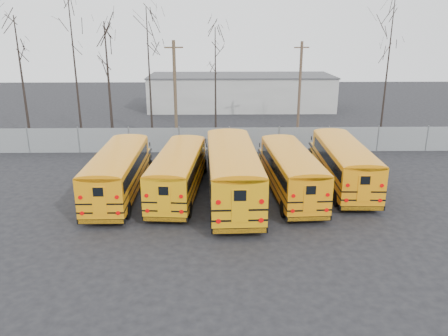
{
  "coord_description": "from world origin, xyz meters",
  "views": [
    {
      "loc": [
        -1.04,
        -21.95,
        9.52
      ],
      "look_at": [
        -0.59,
        2.72,
        1.6
      ],
      "focal_mm": 35.0,
      "sensor_mm": 36.0,
      "label": 1
    }
  ],
  "objects_px": {
    "bus_e": "(343,161)",
    "utility_pole_left": "(175,92)",
    "bus_c": "(232,168)",
    "utility_pole_right": "(300,86)",
    "bus_d": "(291,168)",
    "bus_b": "(179,169)",
    "bus_a": "(118,169)"
  },
  "relations": [
    {
      "from": "bus_c",
      "to": "bus_e",
      "type": "distance_m",
      "value": 7.3
    },
    {
      "from": "bus_c",
      "to": "utility_pole_right",
      "type": "bearing_deg",
      "value": 66.61
    },
    {
      "from": "bus_c",
      "to": "bus_e",
      "type": "height_order",
      "value": "bus_c"
    },
    {
      "from": "bus_e",
      "to": "utility_pole_left",
      "type": "distance_m",
      "value": 15.87
    },
    {
      "from": "bus_d",
      "to": "utility_pole_right",
      "type": "height_order",
      "value": "utility_pole_right"
    },
    {
      "from": "bus_c",
      "to": "bus_d",
      "type": "xyz_separation_m",
      "value": [
        3.49,
        0.73,
        -0.26
      ]
    },
    {
      "from": "bus_b",
      "to": "bus_c",
      "type": "bearing_deg",
      "value": -8.81
    },
    {
      "from": "bus_a",
      "to": "bus_c",
      "type": "xyz_separation_m",
      "value": [
        6.63,
        -0.67,
        0.22
      ]
    },
    {
      "from": "bus_d",
      "to": "utility_pole_left",
      "type": "height_order",
      "value": "utility_pole_left"
    },
    {
      "from": "bus_b",
      "to": "utility_pole_right",
      "type": "bearing_deg",
      "value": 64.26
    },
    {
      "from": "bus_d",
      "to": "bus_b",
      "type": "bearing_deg",
      "value": 176.54
    },
    {
      "from": "bus_b",
      "to": "bus_e",
      "type": "xyz_separation_m",
      "value": [
        10.11,
        1.34,
        0.05
      ]
    },
    {
      "from": "utility_pole_right",
      "to": "utility_pole_left",
      "type": "bearing_deg",
      "value": -169.96
    },
    {
      "from": "bus_c",
      "to": "utility_pole_left",
      "type": "height_order",
      "value": "utility_pole_left"
    },
    {
      "from": "bus_b",
      "to": "bus_c",
      "type": "relative_size",
      "value": 0.87
    },
    {
      "from": "bus_b",
      "to": "bus_c",
      "type": "distance_m",
      "value": 3.22
    },
    {
      "from": "bus_a",
      "to": "bus_c",
      "type": "relative_size",
      "value": 0.88
    },
    {
      "from": "bus_a",
      "to": "utility_pole_right",
      "type": "height_order",
      "value": "utility_pole_right"
    },
    {
      "from": "bus_c",
      "to": "bus_e",
      "type": "bearing_deg",
      "value": 14.8
    },
    {
      "from": "bus_a",
      "to": "bus_e",
      "type": "relative_size",
      "value": 0.99
    },
    {
      "from": "bus_a",
      "to": "bus_e",
      "type": "bearing_deg",
      "value": 5.87
    },
    {
      "from": "bus_d",
      "to": "bus_e",
      "type": "distance_m",
      "value": 3.76
    },
    {
      "from": "bus_e",
      "to": "utility_pole_left",
      "type": "height_order",
      "value": "utility_pole_left"
    },
    {
      "from": "bus_a",
      "to": "bus_e",
      "type": "distance_m",
      "value": 13.69
    },
    {
      "from": "utility_pole_left",
      "to": "bus_b",
      "type": "bearing_deg",
      "value": -95.74
    },
    {
      "from": "bus_b",
      "to": "bus_d",
      "type": "bearing_deg",
      "value": 4.61
    },
    {
      "from": "bus_d",
      "to": "bus_a",
      "type": "bearing_deg",
      "value": 177.13
    },
    {
      "from": "bus_d",
      "to": "bus_e",
      "type": "xyz_separation_m",
      "value": [
        3.5,
        1.37,
        0.05
      ]
    },
    {
      "from": "bus_a",
      "to": "utility_pole_left",
      "type": "distance_m",
      "value": 12.77
    },
    {
      "from": "utility_pole_left",
      "to": "bus_c",
      "type": "bearing_deg",
      "value": -82.87
    },
    {
      "from": "bus_a",
      "to": "bus_d",
      "type": "relative_size",
      "value": 1.01
    },
    {
      "from": "utility_pole_left",
      "to": "utility_pole_right",
      "type": "distance_m",
      "value": 12.45
    }
  ]
}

